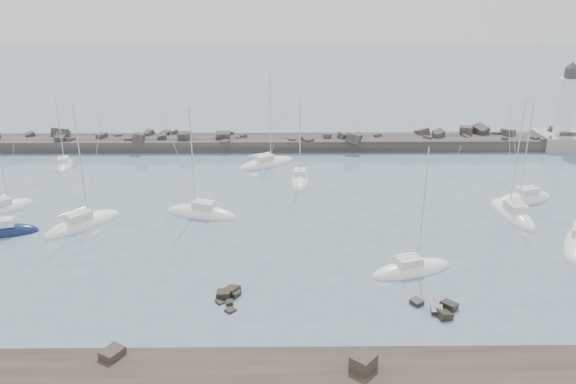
# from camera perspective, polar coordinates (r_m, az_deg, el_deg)

# --- Properties ---
(ground) EXTENTS (400.00, 400.00, 0.00)m
(ground) POSITION_cam_1_polar(r_m,az_deg,el_deg) (57.35, -1.80, -6.23)
(ground) COLOR slate
(ground) RESTS_ON ground
(rock_cluster_near) EXTENTS (2.34, 4.33, 1.47)m
(rock_cluster_near) POSITION_cam_1_polar(r_m,az_deg,el_deg) (50.31, -5.92, -10.48)
(rock_cluster_near) COLOR black
(rock_cluster_near) RESTS_ON ground
(rock_cluster_far) EXTENTS (4.05, 3.50, 1.42)m
(rock_cluster_far) POSITION_cam_1_polar(r_m,az_deg,el_deg) (49.54, 15.23, -11.64)
(rock_cluster_far) COLOR black
(rock_cluster_far) RESTS_ON ground
(breakwater) EXTENTS (115.00, 7.66, 4.90)m
(breakwater) POSITION_cam_1_polar(r_m,az_deg,el_deg) (93.12, -5.86, 4.66)
(breakwater) COLOR #2E2B29
(breakwater) RESTS_ON ground
(lighthouse) EXTENTS (7.00, 7.00, 14.60)m
(lighthouse) POSITION_cam_1_polar(r_m,az_deg,el_deg) (102.73, 26.00, 5.78)
(lighthouse) COLOR gray
(lighthouse) RESTS_ON ground
(sailboat_0) EXTENTS (5.71, 7.42, 11.78)m
(sailboat_0) POSITION_cam_1_polar(r_m,az_deg,el_deg) (75.38, -26.80, -1.64)
(sailboat_0) COLOR white
(sailboat_0) RESTS_ON ground
(sailboat_1) EXTENTS (3.78, 7.37, 11.23)m
(sailboat_1) POSITION_cam_1_polar(r_m,az_deg,el_deg) (89.99, -21.77, 2.55)
(sailboat_1) COLOR white
(sailboat_1) RESTS_ON ground
(sailboat_2) EXTENTS (7.91, 4.04, 12.26)m
(sailboat_2) POSITION_cam_1_polar(r_m,az_deg,el_deg) (68.85, -27.04, -3.71)
(sailboat_2) COLOR #101B44
(sailboat_2) RESTS_ON ground
(sailboat_3) EXTENTS (8.20, 9.16, 14.89)m
(sailboat_3) POSITION_cam_1_polar(r_m,az_deg,el_deg) (67.50, -20.11, -3.12)
(sailboat_3) COLOR white
(sailboat_3) RESTS_ON ground
(sailboat_4) EXTENTS (9.41, 7.58, 14.68)m
(sailboat_4) POSITION_cam_1_polar(r_m,az_deg,el_deg) (84.13, -2.20, 2.85)
(sailboat_4) COLOR white
(sailboat_4) RESTS_ON ground
(sailboat_5) EXTENTS (9.19, 5.16, 13.98)m
(sailboat_5) POSITION_cam_1_polar(r_m,az_deg,el_deg) (67.04, -8.79, -2.18)
(sailboat_5) COLOR white
(sailboat_5) RESTS_ON ground
(sailboat_6) EXTENTS (3.04, 8.06, 12.63)m
(sailboat_6) POSITION_cam_1_polar(r_m,az_deg,el_deg) (77.03, 1.22, 1.15)
(sailboat_6) COLOR white
(sailboat_6) RESTS_ON ground
(sailboat_7) EXTENTS (8.77, 5.09, 13.22)m
(sailboat_7) POSITION_cam_1_polar(r_m,az_deg,el_deg) (55.17, 12.42, -7.76)
(sailboat_7) COLOR white
(sailboat_7) RESTS_ON ground
(sailboat_8) EXTENTS (9.03, 5.41, 13.78)m
(sailboat_8) POSITION_cam_1_polar(r_m,az_deg,el_deg) (76.25, 22.78, -0.75)
(sailboat_8) COLOR white
(sailboat_8) RESTS_ON ground
(sailboat_9) EXTENTS (3.90, 9.61, 14.81)m
(sailboat_9) POSITION_cam_1_polar(r_m,az_deg,el_deg) (71.06, 21.80, -2.14)
(sailboat_9) COLOR white
(sailboat_9) RESTS_ON ground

